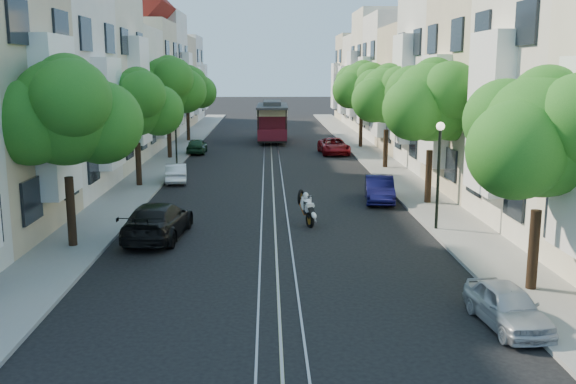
{
  "coord_description": "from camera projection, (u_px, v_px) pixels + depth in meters",
  "views": [
    {
      "loc": [
        -0.27,
        -20.19,
        6.26
      ],
      "look_at": [
        0.52,
        4.85,
        1.44
      ],
      "focal_mm": 40.0,
      "sensor_mm": 36.0,
      "label": 1
    }
  ],
  "objects": [
    {
      "name": "tree_w_d",
      "position": [
        188.0,
        89.0,
        55.23
      ],
      "size": [
        4.84,
        3.99,
        6.52
      ],
      "color": "black",
      "rests_on": "ground"
    },
    {
      "name": "parked_car_e_near",
      "position": [
        507.0,
        306.0,
        15.76
      ],
      "size": [
        1.54,
        3.22,
        1.06
      ],
      "primitive_type": "imported",
      "rotation": [
        0.0,
        0.0,
        0.09
      ],
      "color": "#A8ACB4",
      "rests_on": "ground"
    },
    {
      "name": "cable_car",
      "position": [
        272.0,
        120.0,
        56.12
      ],
      "size": [
        2.7,
        8.39,
        3.21
      ],
      "rotation": [
        0.0,
        0.0,
        -0.01
      ],
      "color": "black",
      "rests_on": "ground"
    },
    {
      "name": "parked_car_e_mid",
      "position": [
        379.0,
        189.0,
        30.67
      ],
      "size": [
        1.72,
        3.86,
        1.23
      ],
      "primitive_type": "imported",
      "rotation": [
        0.0,
        0.0,
        -0.11
      ],
      "color": "#0D0B3B",
      "rests_on": "ground"
    },
    {
      "name": "townhouses_west",
      "position": [
        110.0,
        85.0,
        47.08
      ],
      "size": [
        7.75,
        72.0,
        11.76
      ],
      "color": "silver",
      "rests_on": "ground"
    },
    {
      "name": "sportbike_rider",
      "position": [
        306.0,
        206.0,
        26.03
      ],
      "size": [
        0.7,
        1.68,
        1.43
      ],
      "rotation": [
        0.0,
        0.0,
        0.33
      ],
      "color": "black",
      "rests_on": "ground"
    },
    {
      "name": "lane_line",
      "position": [
        271.0,
        153.0,
        48.49
      ],
      "size": [
        0.08,
        80.0,
        0.01
      ],
      "primitive_type": "cube",
      "color": "tan",
      "rests_on": "ground"
    },
    {
      "name": "rail_right",
      "position": [
        279.0,
        153.0,
        48.51
      ],
      "size": [
        0.06,
        80.0,
        0.02
      ],
      "primitive_type": "cube",
      "color": "gray",
      "rests_on": "ground"
    },
    {
      "name": "rail_slot",
      "position": [
        271.0,
        153.0,
        48.49
      ],
      "size": [
        0.06,
        80.0,
        0.02
      ],
      "primitive_type": "cube",
      "color": "gray",
      "rests_on": "ground"
    },
    {
      "name": "lamp_east",
      "position": [
        439.0,
        159.0,
        24.6
      ],
      "size": [
        0.32,
        0.32,
        4.16
      ],
      "color": "black",
      "rests_on": "ground"
    },
    {
      "name": "tree_w_a",
      "position": [
        66.0,
        115.0,
        21.83
      ],
      "size": [
        4.93,
        4.08,
        6.68
      ],
      "color": "black",
      "rests_on": "ground"
    },
    {
      "name": "tree_w_c",
      "position": [
        168.0,
        86.0,
        44.34
      ],
      "size": [
        5.13,
        4.28,
        7.09
      ],
      "color": "black",
      "rests_on": "ground"
    },
    {
      "name": "ground",
      "position": [
        271.0,
        153.0,
        48.49
      ],
      "size": [
        200.0,
        200.0,
        0.0
      ],
      "primitive_type": "plane",
      "color": "black",
      "rests_on": "ground"
    },
    {
      "name": "parked_car_w_far",
      "position": [
        197.0,
        146.0,
        48.11
      ],
      "size": [
        1.39,
        3.41,
        1.16
      ],
      "primitive_type": "imported",
      "rotation": [
        0.0,
        0.0,
        3.15
      ],
      "color": "#16371F",
      "rests_on": "ground"
    },
    {
      "name": "tree_e_a",
      "position": [
        544.0,
        139.0,
        17.44
      ],
      "size": [
        4.72,
        3.87,
        6.27
      ],
      "color": "black",
      "rests_on": "ground"
    },
    {
      "name": "townhouses_east",
      "position": [
        430.0,
        84.0,
        47.8
      ],
      "size": [
        7.75,
        72.0,
        12.0
      ],
      "color": "beige",
      "rests_on": "ground"
    },
    {
      "name": "sidewalk_east",
      "position": [
        367.0,
        152.0,
        48.71
      ],
      "size": [
        2.5,
        80.0,
        0.12
      ],
      "primitive_type": "cube",
      "color": "gray",
      "rests_on": "ground"
    },
    {
      "name": "lamp_west",
      "position": [
        175.0,
        122.0,
        41.87
      ],
      "size": [
        0.32,
        0.32,
        4.16
      ],
      "color": "black",
      "rests_on": "ground"
    },
    {
      "name": "tree_w_b",
      "position": [
        137.0,
        105.0,
        33.67
      ],
      "size": [
        4.72,
        3.87,
        6.27
      ],
      "color": "black",
      "rests_on": "ground"
    },
    {
      "name": "tree_e_c",
      "position": [
        388.0,
        96.0,
        39.97
      ],
      "size": [
        4.84,
        3.99,
        6.52
      ],
      "color": "black",
      "rests_on": "ground"
    },
    {
      "name": "sidewalk_west",
      "position": [
        175.0,
        153.0,
        48.25
      ],
      "size": [
        2.5,
        80.0,
        0.12
      ],
      "primitive_type": "cube",
      "color": "gray",
      "rests_on": "ground"
    },
    {
      "name": "parked_car_e_far",
      "position": [
        334.0,
        146.0,
        47.87
      ],
      "size": [
        2.25,
        4.45,
        1.21
      ],
      "primitive_type": "imported",
      "rotation": [
        0.0,
        0.0,
        0.06
      ],
      "color": "maroon",
      "rests_on": "ground"
    },
    {
      "name": "tree_e_d",
      "position": [
        363.0,
        87.0,
        50.72
      ],
      "size": [
        5.01,
        4.16,
        6.85
      ],
      "color": "black",
      "rests_on": "ground"
    },
    {
      "name": "parked_car_w_mid",
      "position": [
        176.0,
        173.0,
        35.91
      ],
      "size": [
        1.5,
        3.35,
        1.07
      ],
      "primitive_type": "imported",
      "rotation": [
        0.0,
        0.0,
        3.26
      ],
      "color": "white",
      "rests_on": "ground"
    },
    {
      "name": "tree_e_b",
      "position": [
        433.0,
        103.0,
        29.15
      ],
      "size": [
        4.93,
        4.08,
        6.68
      ],
      "color": "black",
      "rests_on": "ground"
    },
    {
      "name": "parked_car_w_near",
      "position": [
        158.0,
        221.0,
        23.95
      ],
      "size": [
        2.33,
        4.89,
        1.37
      ],
      "primitive_type": "imported",
      "rotation": [
        0.0,
        0.0,
        3.05
      ],
      "color": "black",
      "rests_on": "ground"
    },
    {
      "name": "rail_left",
      "position": [
        264.0,
        153.0,
        48.47
      ],
      "size": [
        0.06,
        80.0,
        0.02
      ],
      "primitive_type": "cube",
      "color": "gray",
      "rests_on": "ground"
    }
  ]
}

